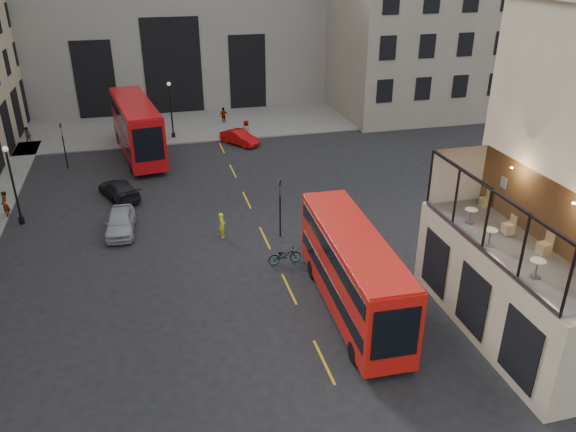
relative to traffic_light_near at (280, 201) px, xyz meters
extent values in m
plane|color=black|center=(1.00, -12.00, -2.42)|extent=(140.00, 140.00, 0.00)
cube|color=black|center=(5.98, -12.00, -0.42)|extent=(0.08, 9.20, 3.00)
cube|color=brown|center=(8.97, -12.00, 3.62)|extent=(0.04, 10.00, 2.90)
cube|color=beige|center=(7.50, -7.00, 3.62)|extent=(3.00, 0.04, 2.90)
cube|color=black|center=(7.50, -12.00, 5.08)|extent=(3.00, 10.00, 0.04)
cube|color=slate|center=(6.00, -12.00, 2.28)|extent=(0.12, 10.00, 0.18)
cube|color=black|center=(6.00, -12.00, 5.03)|extent=(0.12, 10.00, 0.10)
cube|color=beige|center=(8.92, -8.80, 3.78)|extent=(0.04, 0.45, 0.55)
cylinder|color=#FFD899|center=(8.30, -14.00, 5.03)|extent=(0.12, 0.12, 0.05)
cylinder|color=#FFD899|center=(8.30, -10.00, 5.03)|extent=(0.12, 0.12, 0.05)
cube|color=beige|center=(7.50, -12.00, -0.17)|extent=(3.00, 11.00, 4.50)
cube|color=slate|center=(7.50, -12.00, 2.12)|extent=(3.00, 10.00, 0.10)
cube|color=gray|center=(-4.00, 36.00, 6.58)|extent=(34.00, 10.00, 18.00)
cube|color=black|center=(-4.00, 30.96, 2.58)|extent=(6.00, 0.12, 10.00)
cube|color=black|center=(-12.00, 30.96, 1.58)|extent=(4.00, 0.12, 8.00)
cube|color=black|center=(4.00, 30.96, 1.58)|extent=(4.00, 0.12, 8.00)
cube|color=gray|center=(21.00, 28.00, 7.58)|extent=(16.00, 18.00, 20.00)
cube|color=slate|center=(-5.00, 26.00, -2.36)|extent=(40.00, 12.00, 0.12)
cylinder|color=black|center=(0.00, 0.00, -1.02)|extent=(0.10, 0.10, 2.80)
imported|color=black|center=(0.00, 0.00, 0.88)|extent=(0.16, 0.20, 1.00)
cylinder|color=black|center=(-14.00, 16.00, -1.02)|extent=(0.10, 0.10, 2.80)
imported|color=black|center=(-14.00, 16.00, 0.88)|extent=(0.16, 0.20, 1.00)
cylinder|color=black|center=(-16.00, 6.00, 0.08)|extent=(0.14, 0.14, 5.00)
cylinder|color=black|center=(-16.00, 6.00, -2.17)|extent=(0.36, 0.36, 0.50)
sphere|color=silver|center=(-16.00, 6.00, 2.73)|extent=(0.36, 0.36, 0.36)
cylinder|color=black|center=(-5.00, 22.00, 0.08)|extent=(0.14, 0.14, 5.00)
cylinder|color=black|center=(-5.00, 22.00, -2.17)|extent=(0.36, 0.36, 0.50)
sphere|color=silver|center=(-5.00, 22.00, 2.73)|extent=(0.36, 0.36, 0.36)
cube|color=red|center=(1.50, -8.58, -0.15)|extent=(2.81, 10.75, 3.78)
cube|color=black|center=(1.50, -8.58, -0.68)|extent=(2.83, 10.17, 0.78)
cube|color=black|center=(1.50, -8.58, 1.02)|extent=(2.83, 10.17, 0.78)
cube|color=red|center=(1.50, -8.58, 1.77)|extent=(2.71, 10.53, 0.12)
cylinder|color=black|center=(0.53, -5.13, -1.94)|extent=(0.31, 0.98, 0.97)
cylinder|color=black|center=(2.72, -5.21, -1.94)|extent=(0.31, 0.98, 0.97)
cylinder|color=black|center=(0.27, -12.27, -1.94)|extent=(0.31, 0.98, 0.97)
cylinder|color=black|center=(2.45, -12.35, -1.94)|extent=(0.31, 0.98, 0.97)
cube|color=#B70C11|center=(-8.20, 17.79, 0.14)|extent=(4.34, 12.27, 4.26)
cube|color=black|center=(-8.20, 17.79, -0.46)|extent=(4.29, 11.63, 0.87)
cube|color=black|center=(-8.20, 17.79, 1.45)|extent=(4.29, 11.63, 0.87)
cube|color=#B70C11|center=(-8.20, 17.79, 2.30)|extent=(4.20, 12.02, 0.13)
cylinder|color=black|center=(-9.96, 21.43, -1.88)|extent=(0.45, 1.12, 1.09)
cylinder|color=black|center=(-7.49, 21.77, -1.88)|extent=(0.45, 1.12, 1.09)
cylinder|color=black|center=(-8.86, 13.46, -1.88)|extent=(0.45, 1.12, 1.09)
cylinder|color=black|center=(-6.39, 13.80, -1.88)|extent=(0.45, 1.12, 1.09)
imported|color=#A0A2A8|center=(-9.65, 3.09, -1.70)|extent=(1.97, 4.36, 1.45)
imported|color=#B40B0B|center=(0.76, 18.57, -1.77)|extent=(3.42, 4.03, 1.31)
imported|color=black|center=(-9.80, 8.70, -1.77)|extent=(3.41, 4.90, 1.32)
imported|color=gray|center=(-0.56, -3.32, -1.92)|extent=(1.97, 0.78, 1.02)
imported|color=#FCFC1A|center=(-3.51, 0.83, -1.60)|extent=(0.47, 0.65, 1.64)
imported|color=gray|center=(-18.00, 23.55, -1.62)|extent=(0.91, 0.79, 1.60)
imported|color=gray|center=(-9.56, 22.54, -1.62)|extent=(1.20, 1.04, 1.61)
imported|color=gray|center=(0.38, 25.63, -1.58)|extent=(1.08, 0.75, 1.70)
imported|color=gray|center=(1.63, 19.89, -1.51)|extent=(1.06, 0.99, 1.82)
imported|color=gray|center=(-17.07, 7.21, -1.48)|extent=(0.45, 0.69, 1.89)
cylinder|color=white|center=(6.85, -14.45, 2.92)|extent=(0.61, 0.61, 0.04)
cylinder|color=slate|center=(6.85, -14.45, 2.55)|extent=(0.08, 0.08, 0.71)
cylinder|color=slate|center=(6.85, -14.45, 2.19)|extent=(0.45, 0.45, 0.03)
cylinder|color=silver|center=(6.58, -11.62, 2.91)|extent=(0.61, 0.61, 0.04)
cylinder|color=slate|center=(6.58, -11.62, 2.55)|extent=(0.08, 0.08, 0.71)
cylinder|color=slate|center=(6.58, -11.62, 2.19)|extent=(0.44, 0.44, 0.03)
cylinder|color=white|center=(6.92, -9.48, 2.88)|extent=(0.58, 0.58, 0.04)
cylinder|color=slate|center=(6.92, -9.48, 2.53)|extent=(0.08, 0.08, 0.68)
cylinder|color=slate|center=(6.92, -9.48, 2.19)|extent=(0.42, 0.42, 0.03)
cube|color=tan|center=(8.37, -12.91, 2.43)|extent=(0.51, 0.51, 0.51)
cube|color=tan|center=(8.59, -12.89, 2.91)|extent=(0.08, 0.48, 0.45)
cube|color=#DDB67F|center=(8.02, -10.86, 2.41)|extent=(0.45, 0.45, 0.47)
cube|color=#DDB67F|center=(8.23, -10.87, 2.86)|extent=(0.05, 0.44, 0.42)
cube|color=tan|center=(8.65, -7.98, 2.40)|extent=(0.43, 0.43, 0.46)
cube|color=tan|center=(8.84, -7.98, 2.84)|extent=(0.04, 0.43, 0.41)
camera|label=1|loc=(-7.41, -30.34, 13.98)|focal=35.00mm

